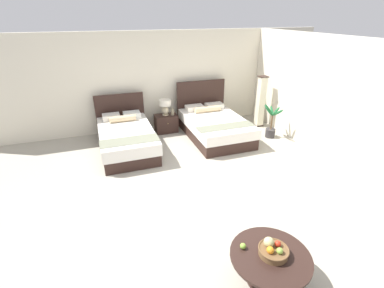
{
  "coord_description": "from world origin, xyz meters",
  "views": [
    {
      "loc": [
        -1.66,
        -4.13,
        2.99
      ],
      "look_at": [
        -0.0,
        0.6,
        0.61
      ],
      "focal_mm": 26.04,
      "sensor_mm": 36.0,
      "label": 1
    }
  ],
  "objects_px": {
    "fruit_bowl": "(273,250)",
    "floor_lamp_corner": "(261,102)",
    "coffee_table": "(270,261)",
    "loose_apple": "(243,246)",
    "table_lamp": "(165,105)",
    "bed_near_corner": "(214,125)",
    "potted_palm": "(271,126)",
    "bed_near_window": "(126,137)",
    "vase": "(172,112)",
    "nightstand": "(166,123)"
  },
  "relations": [
    {
      "from": "fruit_bowl",
      "to": "floor_lamp_corner",
      "type": "distance_m",
      "value": 5.28
    },
    {
      "from": "coffee_table",
      "to": "loose_apple",
      "type": "bearing_deg",
      "value": 142.11
    },
    {
      "from": "table_lamp",
      "to": "coffee_table",
      "type": "bearing_deg",
      "value": -90.37
    },
    {
      "from": "coffee_table",
      "to": "fruit_bowl",
      "type": "bearing_deg",
      "value": 11.34
    },
    {
      "from": "bed_near_corner",
      "to": "potted_palm",
      "type": "height_order",
      "value": "bed_near_corner"
    },
    {
      "from": "bed_near_window",
      "to": "coffee_table",
      "type": "distance_m",
      "value": 4.43
    },
    {
      "from": "bed_near_window",
      "to": "floor_lamp_corner",
      "type": "bearing_deg",
      "value": 4.33
    },
    {
      "from": "vase",
      "to": "loose_apple",
      "type": "relative_size",
      "value": 2.63
    },
    {
      "from": "bed_near_window",
      "to": "table_lamp",
      "type": "relative_size",
      "value": 5.16
    },
    {
      "from": "vase",
      "to": "fruit_bowl",
      "type": "relative_size",
      "value": 0.54
    },
    {
      "from": "potted_palm",
      "to": "nightstand",
      "type": "bearing_deg",
      "value": 153.05
    },
    {
      "from": "bed_near_corner",
      "to": "nightstand",
      "type": "height_order",
      "value": "bed_near_corner"
    },
    {
      "from": "bed_near_window",
      "to": "floor_lamp_corner",
      "type": "xyz_separation_m",
      "value": [
        3.8,
        0.29,
        0.42
      ]
    },
    {
      "from": "table_lamp",
      "to": "floor_lamp_corner",
      "type": "height_order",
      "value": "floor_lamp_corner"
    },
    {
      "from": "floor_lamp_corner",
      "to": "nightstand",
      "type": "bearing_deg",
      "value": 170.4
    },
    {
      "from": "bed_near_window",
      "to": "potted_palm",
      "type": "xyz_separation_m",
      "value": [
        3.65,
        -0.53,
        0.02
      ]
    },
    {
      "from": "nightstand",
      "to": "floor_lamp_corner",
      "type": "distance_m",
      "value": 2.72
    },
    {
      "from": "loose_apple",
      "to": "vase",
      "type": "bearing_deg",
      "value": 84.39
    },
    {
      "from": "vase",
      "to": "loose_apple",
      "type": "distance_m",
      "value": 4.8
    },
    {
      "from": "bed_near_corner",
      "to": "coffee_table",
      "type": "relative_size",
      "value": 2.3
    },
    {
      "from": "nightstand",
      "to": "vase",
      "type": "bearing_deg",
      "value": -12.62
    },
    {
      "from": "table_lamp",
      "to": "potted_palm",
      "type": "bearing_deg",
      "value": -27.32
    },
    {
      "from": "loose_apple",
      "to": "potted_palm",
      "type": "xyz_separation_m",
      "value": [
        2.78,
        3.55,
        -0.14
      ]
    },
    {
      "from": "potted_palm",
      "to": "bed_near_window",
      "type": "bearing_deg",
      "value": 171.71
    },
    {
      "from": "nightstand",
      "to": "fruit_bowl",
      "type": "height_order",
      "value": "fruit_bowl"
    },
    {
      "from": "bed_near_corner",
      "to": "floor_lamp_corner",
      "type": "height_order",
      "value": "floor_lamp_corner"
    },
    {
      "from": "nightstand",
      "to": "loose_apple",
      "type": "relative_size",
      "value": 8.16
    },
    {
      "from": "vase",
      "to": "coffee_table",
      "type": "relative_size",
      "value": 0.2
    },
    {
      "from": "fruit_bowl",
      "to": "floor_lamp_corner",
      "type": "height_order",
      "value": "floor_lamp_corner"
    },
    {
      "from": "nightstand",
      "to": "floor_lamp_corner",
      "type": "xyz_separation_m",
      "value": [
        2.64,
        -0.45,
        0.48
      ]
    },
    {
      "from": "bed_near_window",
      "to": "floor_lamp_corner",
      "type": "relative_size",
      "value": 1.52
    },
    {
      "from": "table_lamp",
      "to": "floor_lamp_corner",
      "type": "xyz_separation_m",
      "value": [
        2.64,
        -0.47,
        -0.03
      ]
    },
    {
      "from": "loose_apple",
      "to": "fruit_bowl",
      "type": "bearing_deg",
      "value": -34.65
    },
    {
      "from": "vase",
      "to": "loose_apple",
      "type": "height_order",
      "value": "vase"
    },
    {
      "from": "coffee_table",
      "to": "fruit_bowl",
      "type": "distance_m",
      "value": 0.17
    },
    {
      "from": "table_lamp",
      "to": "fruit_bowl",
      "type": "relative_size",
      "value": 1.18
    },
    {
      "from": "nightstand",
      "to": "loose_apple",
      "type": "xyz_separation_m",
      "value": [
        -0.29,
        -4.81,
        0.22
      ]
    },
    {
      "from": "table_lamp",
      "to": "fruit_bowl",
      "type": "xyz_separation_m",
      "value": [
        -0.01,
        -5.03,
        -0.26
      ]
    },
    {
      "from": "potted_palm",
      "to": "table_lamp",
      "type": "bearing_deg",
      "value": 152.68
    },
    {
      "from": "potted_palm",
      "to": "floor_lamp_corner",
      "type": "bearing_deg",
      "value": 79.67
    },
    {
      "from": "loose_apple",
      "to": "floor_lamp_corner",
      "type": "bearing_deg",
      "value": 56.13
    },
    {
      "from": "bed_near_window",
      "to": "table_lamp",
      "type": "xyz_separation_m",
      "value": [
        1.16,
        0.75,
        0.45
      ]
    },
    {
      "from": "table_lamp",
      "to": "loose_apple",
      "type": "relative_size",
      "value": 5.78
    },
    {
      "from": "coffee_table",
      "to": "fruit_bowl",
      "type": "height_order",
      "value": "fruit_bowl"
    },
    {
      "from": "bed_near_window",
      "to": "potted_palm",
      "type": "bearing_deg",
      "value": -8.29
    },
    {
      "from": "table_lamp",
      "to": "vase",
      "type": "relative_size",
      "value": 2.2
    },
    {
      "from": "bed_near_corner",
      "to": "floor_lamp_corner",
      "type": "bearing_deg",
      "value": 10.28
    },
    {
      "from": "bed_near_corner",
      "to": "fruit_bowl",
      "type": "height_order",
      "value": "bed_near_corner"
    },
    {
      "from": "vase",
      "to": "floor_lamp_corner",
      "type": "distance_m",
      "value": 2.5
    },
    {
      "from": "bed_near_corner",
      "to": "fruit_bowl",
      "type": "bearing_deg",
      "value": -104.63
    }
  ]
}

